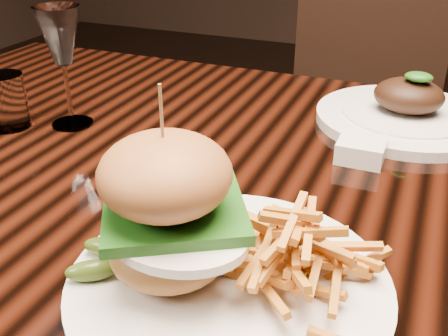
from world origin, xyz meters
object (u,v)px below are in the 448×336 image
at_px(chair_far, 360,104).
at_px(dining_table, 261,213).
at_px(far_dish, 406,113).
at_px(burger_plate, 225,242).
at_px(wine_glass, 60,40).

bearing_deg(chair_far, dining_table, -94.48).
distance_m(dining_table, far_dish, 0.33).
relative_size(far_dish, chair_far, 0.32).
xyz_separation_m(burger_plate, wine_glass, (-0.41, 0.29, 0.09)).
distance_m(dining_table, burger_plate, 0.30).
relative_size(dining_table, far_dish, 5.21).
distance_m(dining_table, chair_far, 0.90).
distance_m(burger_plate, chair_far, 1.19).
height_order(dining_table, wine_glass, wine_glass).
bearing_deg(wine_glass, dining_table, -4.70).
distance_m(burger_plate, wine_glass, 0.51).
relative_size(wine_glass, chair_far, 0.21).
distance_m(burger_plate, far_dish, 0.54).
relative_size(dining_table, chair_far, 1.68).
bearing_deg(wine_glass, chair_far, 66.33).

